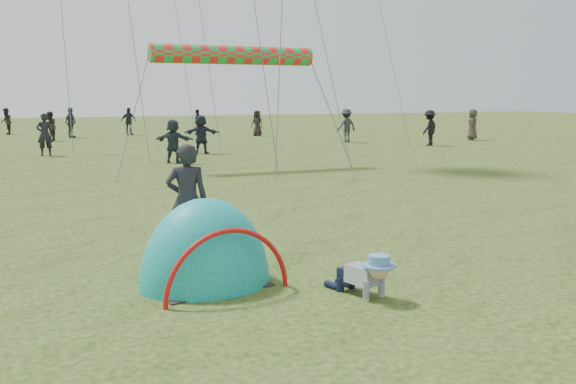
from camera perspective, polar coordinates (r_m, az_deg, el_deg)
name	(u,v)px	position (r m, az deg, el deg)	size (l,w,h in m)	color
ground	(307,295)	(8.36, 1.70, -9.13)	(140.00, 140.00, 0.00)	#0E3307
crawling_toddler	(366,274)	(8.28, 6.95, -7.22)	(0.54, 0.77, 0.59)	black
popup_tent	(206,284)	(8.88, -7.33, -8.11)	(1.83, 1.51, 2.37)	#137369
standing_adult	(187,200)	(10.24, -8.96, -0.74)	(0.66, 0.43, 1.80)	black
crowd_person_0	(45,134)	(28.88, -20.82, 4.80)	(0.65, 0.43, 1.79)	black
crowd_person_2	(129,121)	(42.31, -13.98, 6.12)	(1.02, 0.42, 1.74)	#222E33
crowd_person_3	(346,126)	(34.95, 5.21, 5.90)	(1.16, 0.67, 1.79)	#2A2B30
crowd_person_4	(473,125)	(37.82, 16.09, 5.78)	(0.85, 0.56, 1.75)	#3A3127
crowd_person_5	(173,141)	(24.47, -10.15, 4.47)	(1.53, 0.49, 1.65)	#28313F
crowd_person_7	(6,121)	(45.19, -23.77, 5.77)	(0.83, 0.64, 1.70)	black
crowd_person_8	(71,123)	(40.45, -18.76, 5.86)	(1.05, 0.44, 1.80)	#323F4B
crowd_person_10	(257,123)	(40.13, -2.75, 6.13)	(0.78, 0.50, 1.59)	black
crowd_person_11	(201,134)	(28.28, -7.70, 5.11)	(1.56, 0.50, 1.68)	#23293B
crowd_person_13	(50,126)	(37.95, -20.39, 5.50)	(0.79, 0.62, 1.63)	#2E211F
crowd_person_14	(198,122)	(41.73, -8.04, 6.18)	(0.95, 0.40, 1.62)	black
crowd_person_15	(430,128)	(33.21, 12.47, 5.59)	(1.15, 0.66, 1.79)	black
rainbow_tube_kite	(233,55)	(22.74, -4.89, 12.03)	(0.64, 0.64, 5.80)	red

